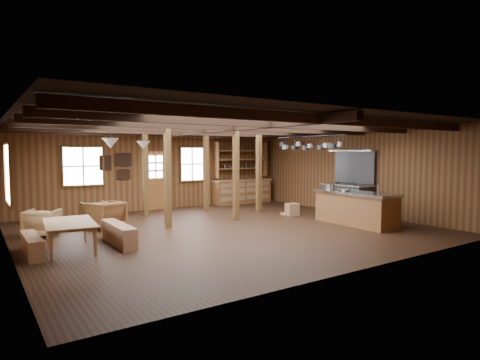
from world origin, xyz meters
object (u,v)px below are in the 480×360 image
object	(u,v)px
kitchen_island	(356,208)
commercial_range	(349,194)
dining_table	(72,236)
armchair_c	(42,223)
armchair_a	(106,215)
armchair_b	(96,213)

from	to	relation	value
kitchen_island	commercial_range	xyz separation A→B (m)	(1.25, 1.33, 0.19)
commercial_range	dining_table	world-z (taller)	commercial_range
commercial_range	armchair_c	world-z (taller)	commercial_range
kitchen_island	armchair_a	bearing A→B (deg)	152.80
dining_table	armchair_b	world-z (taller)	armchair_b
kitchen_island	dining_table	xyz separation A→B (m)	(-7.29, 1.33, -0.18)
commercial_range	armchair_b	distance (m)	7.87
armchair_c	kitchen_island	bearing A→B (deg)	-173.98
armchair_a	armchair_b	world-z (taller)	armchair_a
commercial_range	armchair_b	xyz separation A→B (m)	(-7.33, 2.85, -0.35)
armchair_a	dining_table	bearing A→B (deg)	38.17
dining_table	armchair_a	bearing A→B (deg)	-26.28
commercial_range	armchair_a	distance (m)	7.55
armchair_a	armchair_b	xyz separation A→B (m)	(-0.07, 0.82, -0.04)
commercial_range	armchair_b	size ratio (longest dim) A/B	3.00
armchair_a	armchair_c	distance (m)	1.58
kitchen_island	armchair_b	xyz separation A→B (m)	(-6.08, 4.18, -0.16)
commercial_range	armchair_c	distance (m)	9.05
armchair_b	kitchen_island	bearing A→B (deg)	138.42
commercial_range	armchair_a	size ratio (longest dim) A/B	2.64
kitchen_island	dining_table	world-z (taller)	kitchen_island
kitchen_island	dining_table	bearing A→B (deg)	171.66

